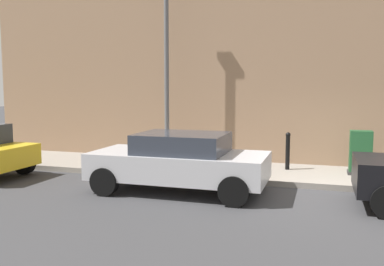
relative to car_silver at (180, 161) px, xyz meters
name	(u,v)px	position (x,y,z in m)	size (l,w,h in m)	color
ground	(344,199)	(0.45, -3.62, -0.73)	(80.00, 80.00, 0.00)	#38383A
sidewalk	(131,165)	(2.39, 2.38, -0.65)	(2.52, 30.00, 0.15)	gray
corner_building	(208,23)	(7.05, 1.24, 4.18)	(6.89, 13.72, 9.81)	#937256
car_silver	(180,161)	(0.00, 0.00, 0.00)	(1.90, 4.04, 1.37)	#B7B7BC
utility_cabinet	(360,154)	(2.61, -4.10, -0.05)	(0.46, 0.61, 1.15)	#1E4C28
bollard_near_cabinet	(288,150)	(2.71, -2.23, -0.02)	(0.14, 0.14, 1.04)	black
bollard_far_kerb	(227,154)	(1.38, -0.80, -0.02)	(0.14, 0.14, 1.04)	black
lamppost	(167,58)	(2.81, 1.38, 2.58)	(0.20, 0.44, 5.72)	#59595B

